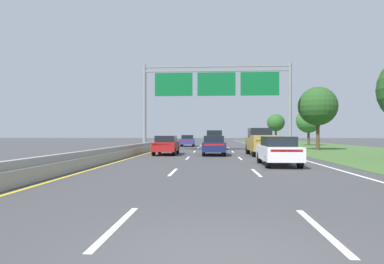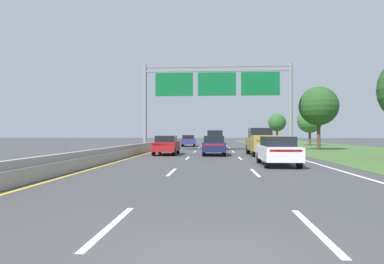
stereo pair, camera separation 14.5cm
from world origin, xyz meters
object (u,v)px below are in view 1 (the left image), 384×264
roadside_tree_distant (276,123)px  roadside_tree_far (309,121)px  car_red_left_lane_sedan (166,145)px  pickup_truck_gold (261,142)px  car_blue_left_lane_sedan (188,140)px  car_darkgreen_centre_lane_suv (214,139)px  car_navy_centre_lane_sedan (214,145)px  roadside_tree_mid (318,106)px  overhead_sign_gantry (216,89)px  car_white_right_lane_sedan (278,150)px

roadside_tree_distant → roadside_tree_far: bearing=-76.5°
car_red_left_lane_sedan → roadside_tree_distant: size_ratio=0.81×
car_red_left_lane_sedan → roadside_tree_distant: 38.86m
car_red_left_lane_sedan → roadside_tree_distant: (15.42, 35.54, 2.98)m
pickup_truck_gold → car_red_left_lane_sedan: size_ratio=1.24×
car_blue_left_lane_sedan → car_darkgreen_centre_lane_suv: bearing=-158.8°
car_navy_centre_lane_sedan → roadside_tree_far: roadside_tree_far is taller
car_red_left_lane_sedan → roadside_tree_far: 30.32m
car_blue_left_lane_sedan → roadside_tree_mid: roadside_tree_mid is taller
pickup_truck_gold → roadside_tree_distant: size_ratio=1.00×
pickup_truck_gold → roadside_tree_mid: roadside_tree_mid is taller
overhead_sign_gantry → roadside_tree_far: (13.96, 17.56, -2.61)m
pickup_truck_gold → car_blue_left_lane_sedan: bearing=19.3°
overhead_sign_gantry → roadside_tree_mid: overhead_sign_gantry is taller
car_darkgreen_centre_lane_suv → roadside_tree_mid: bearing=-95.0°
car_blue_left_lane_sedan → roadside_tree_far: roadside_tree_far is taller
car_navy_centre_lane_sedan → roadside_tree_distant: bearing=-18.5°
overhead_sign_gantry → pickup_truck_gold: size_ratio=2.76×
car_blue_left_lane_sedan → roadside_tree_distant: roadside_tree_distant is taller
car_blue_left_lane_sedan → car_white_right_lane_sedan: size_ratio=1.01×
overhead_sign_gantry → car_white_right_lane_sedan: size_ratio=3.42×
overhead_sign_gantry → car_darkgreen_centre_lane_suv: 6.39m
car_red_left_lane_sedan → car_blue_left_lane_sedan: same height
pickup_truck_gold → roadside_tree_far: 26.69m
overhead_sign_gantry → car_red_left_lane_sedan: 9.52m
car_blue_left_lane_sedan → car_navy_centre_lane_sedan: bearing=-170.9°
car_blue_left_lane_sedan → car_darkgreen_centre_lane_suv: size_ratio=0.94×
overhead_sign_gantry → car_blue_left_lane_sedan: size_ratio=3.40×
car_red_left_lane_sedan → roadside_tree_mid: bearing=-58.9°
roadside_tree_far → car_navy_centre_lane_sedan: bearing=-120.2°
car_red_left_lane_sedan → roadside_tree_far: roadside_tree_far is taller
overhead_sign_gantry → roadside_tree_distant: bearing=68.9°
car_darkgreen_centre_lane_suv → roadside_tree_mid: 11.62m
car_navy_centre_lane_sedan → roadside_tree_far: (14.26, 24.46, 2.88)m
pickup_truck_gold → car_white_right_lane_sedan: 9.00m
car_red_left_lane_sedan → car_white_right_lane_sedan: 11.88m
overhead_sign_gantry → car_red_left_lane_sedan: size_ratio=3.42×
car_darkgreen_centre_lane_suv → overhead_sign_gantry: bearing=-176.6°
car_navy_centre_lane_sedan → roadside_tree_mid: 15.13m
car_white_right_lane_sedan → car_navy_centre_lane_sedan: bearing=21.1°
car_red_left_lane_sedan → car_blue_left_lane_sedan: (0.37, 19.16, 0.00)m
car_blue_left_lane_sedan → car_white_right_lane_sedan: bearing=-167.3°
car_white_right_lane_sedan → roadside_tree_far: size_ratio=0.79×
car_blue_left_lane_sedan → car_white_right_lane_sedan: (7.00, -28.48, 0.00)m
overhead_sign_gantry → car_red_left_lane_sedan: overhead_sign_gantry is taller
car_darkgreen_centre_lane_suv → roadside_tree_distant: size_ratio=0.87×
car_navy_centre_lane_sedan → car_blue_left_lane_sedan: 19.83m
overhead_sign_gantry → roadside_tree_mid: size_ratio=2.23×
car_blue_left_lane_sedan → roadside_tree_far: size_ratio=0.80×
overhead_sign_gantry → car_white_right_lane_sedan: (3.16, -15.86, -5.49)m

